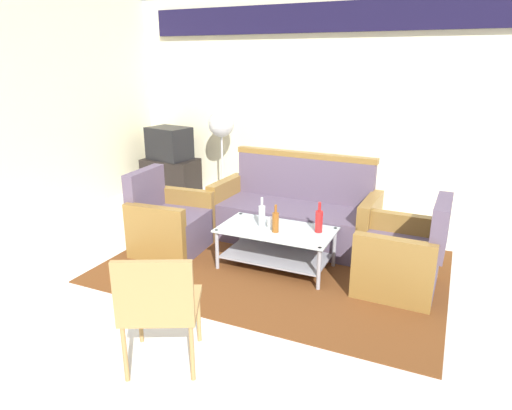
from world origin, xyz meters
The scene contains 15 objects.
ground_plane centered at (0.00, 0.00, 0.00)m, with size 14.00×14.00×0.00m, color silver.
wall_back centered at (0.00, 3.05, 1.48)m, with size 6.52×0.19×2.80m.
rug centered at (-0.11, 0.76, 0.01)m, with size 3.20×2.20×0.01m, color brown.
couch centered at (-0.16, 1.47, 0.32)m, with size 1.82×0.79×0.96m.
armchair_left centered at (-1.30, 0.70, 0.29)m, with size 0.75×0.80×0.85m.
armchair_right centered at (1.08, 0.82, 0.29)m, with size 0.72×0.77×0.85m.
coffee_table centered at (-0.09, 0.74, 0.27)m, with size 1.10×0.60×0.40m.
bottle_brown centered at (-0.07, 0.66, 0.51)m, with size 0.06×0.06×0.27m.
bottle_clear centered at (-0.25, 0.76, 0.52)m, with size 0.07×0.07×0.29m.
bottle_red centered at (0.31, 0.83, 0.52)m, with size 0.07×0.07×0.29m.
cup centered at (-0.14, 0.75, 0.46)m, with size 0.08×0.08×0.10m, color silver.
tv_stand centered at (-2.55, 2.55, 0.26)m, with size 0.80×0.50×0.52m, color black.
television centered at (-2.55, 2.55, 0.76)m, with size 0.67×0.55×0.48m.
pedestal_fan centered at (-1.68, 2.60, 1.01)m, with size 0.36×0.36×1.27m.
wicker_chair centered at (-0.20, -0.97, 0.49)m, with size 0.64×0.64×0.84m.
Camera 1 is at (1.39, -3.00, 1.96)m, focal length 31.45 mm.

